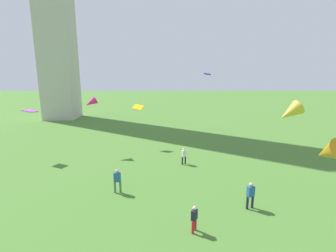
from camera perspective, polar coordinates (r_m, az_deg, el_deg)
person_0 at (r=17.73m, az=18.25°, el=-14.46°), size 0.54×0.41×1.82m
person_1 at (r=24.49m, az=3.64°, el=-6.61°), size 0.49×0.44×1.65m
person_4 at (r=14.88m, az=6.00°, el=-19.98°), size 0.42×0.47×1.58m
person_5 at (r=19.25m, az=-11.46°, el=-11.85°), size 0.57×0.30×1.84m
kite_flying_0 at (r=29.76m, az=-6.82°, el=4.27°), size 1.47×1.19×0.64m
kite_flying_1 at (r=28.30m, az=-17.12°, el=5.12°), size 1.69×1.39×1.32m
kite_flying_2 at (r=20.40m, az=25.95°, el=2.74°), size 2.12×1.48×1.78m
kite_flying_3 at (r=28.75m, az=-28.90°, el=3.01°), size 1.64×1.47×0.23m
kite_flying_4 at (r=18.74m, az=32.69°, el=-5.05°), size 1.63×2.49×2.17m
kite_flying_5 at (r=33.33m, az=8.94°, el=11.59°), size 0.93×0.71×0.30m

